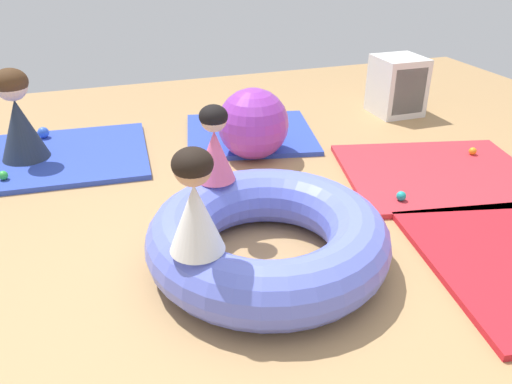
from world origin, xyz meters
TOP-DOWN VIEW (x-y plane):
  - ground_plane at (0.00, 0.00)m, footprint 8.00×8.00m
  - gym_mat_far_left at (0.37, 1.96)m, footprint 1.30×1.26m
  - gym_mat_near_left at (1.45, 0.71)m, footprint 1.62×1.47m
  - gym_mat_near_right at (-1.49, 1.99)m, footprint 1.94×1.29m
  - inflatable_cushion at (-0.15, 0.07)m, footprint 1.33×1.33m
  - child_in_pink at (-0.31, 0.54)m, footprint 0.32×0.32m
  - child_in_white at (-0.58, -0.16)m, footprint 0.27×0.27m
  - adult_seated at (-1.49, 1.99)m, footprint 0.49×0.49m
  - play_ball_green at (-1.63, 1.61)m, footprint 0.07×0.07m
  - play_ball_pink at (0.10, 2.17)m, footprint 0.10×0.10m
  - play_ball_blue at (-1.37, 2.40)m, footprint 0.10×0.10m
  - play_ball_red at (0.48, 2.05)m, footprint 0.08×0.08m
  - play_ball_teal at (0.93, 0.41)m, footprint 0.07×0.07m
  - play_ball_orange at (1.91, 0.90)m, footprint 0.06×0.06m
  - exercise_ball_large at (0.25, 1.51)m, footprint 0.57×0.57m
  - storage_cube at (1.94, 2.07)m, footprint 0.44×0.44m

SIDE VIEW (x-z plane):
  - ground_plane at x=0.00m, z-range 0.00..0.00m
  - gym_mat_far_left at x=0.37m, z-range 0.00..0.04m
  - gym_mat_near_left at x=1.45m, z-range 0.00..0.04m
  - gym_mat_near_right at x=-1.49m, z-range 0.00..0.04m
  - play_ball_orange at x=1.91m, z-range 0.04..0.10m
  - play_ball_teal at x=0.93m, z-range 0.04..0.11m
  - play_ball_green at x=-1.63m, z-range 0.04..0.11m
  - play_ball_red at x=0.48m, z-range 0.04..0.12m
  - play_ball_blue at x=-1.37m, z-range 0.04..0.14m
  - play_ball_pink at x=0.10m, z-range 0.04..0.14m
  - inflatable_cushion at x=-0.15m, z-range 0.00..0.34m
  - storage_cube at x=1.94m, z-range 0.00..0.56m
  - exercise_ball_large at x=0.25m, z-range 0.00..0.57m
  - adult_seated at x=-1.49m, z-range 0.03..0.74m
  - child_in_pink at x=-0.31m, z-range 0.33..0.79m
  - child_in_white at x=-0.58m, z-range 0.33..0.84m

